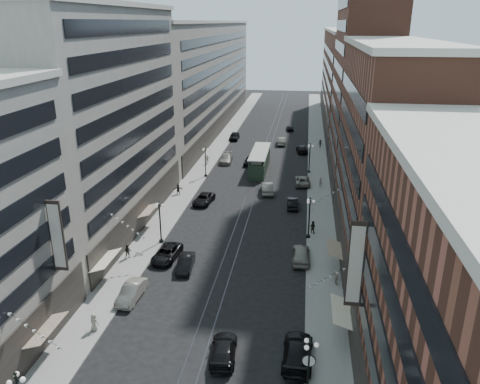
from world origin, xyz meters
The scene contains 41 objects.
ground centered at (0.00, 60.00, 0.00)m, with size 220.00×220.00×0.00m, color black.
sidewalk_west centered at (-11.00, 70.00, 0.07)m, with size 4.00×180.00×0.15m, color gray.
sidewalk_east centered at (11.00, 70.00, 0.07)m, with size 4.00×180.00×0.15m, color gray.
rail_west centered at (-0.70, 70.00, 0.01)m, with size 0.12×180.00×0.02m, color #2D2D33.
rail_east centered at (0.70, 70.00, 0.01)m, with size 0.12×180.00×0.02m, color #2D2D33.
building_west_mid centered at (-17.00, 33.00, 14.00)m, with size 8.00×36.00×28.00m, color gray.
building_west_far centered at (-17.00, 96.00, 13.00)m, with size 8.00×90.00×26.00m, color gray.
building_east_near centered at (17.00, -1.00, 10.00)m, with size 8.00×28.00×20.00m, color brown.
building_east_mid centered at (17.00, 28.00, 12.00)m, with size 8.00×30.00×24.00m, color brown.
building_east_tower centered at (17.00, 56.00, 21.00)m, with size 8.00×26.00×42.00m, color brown.
building_east_far centered at (17.00, 105.00, 12.00)m, with size 8.00×72.00×24.00m, color brown.
lamppost_sw_far centered at (-9.20, 28.00, 3.10)m, with size 1.03×1.14×5.52m.
lamppost_sw_mid centered at (-9.20, 55.00, 3.10)m, with size 1.03×1.14×5.52m.
lamppost_se_near centered at (9.20, 4.00, 3.22)m, with size 1.08×1.14×5.52m.
lamppost_se_far centered at (9.20, 32.00, 3.10)m, with size 1.03×1.14×5.52m.
lamppost_se_mid centered at (9.20, 60.00, 3.10)m, with size 1.03×1.14×5.52m.
streetcar centered at (0.00, 60.39, 1.74)m, with size 3.01×13.62×3.77m.
car_1 centered at (-8.38, 15.28, 0.80)m, with size 1.70×4.88×1.61m, color gray.
car_2 centered at (-7.27, 23.95, 0.74)m, with size 2.47×5.35×1.49m, color black.
car_3 centered at (8.40, 8.44, 0.87)m, with size 2.43×5.97×1.73m, color black.
car_4 centered at (8.36, 25.72, 0.88)m, with size 2.09×5.19×1.77m, color gray.
car_5 centered at (-4.50, 21.97, 0.76)m, with size 1.60×4.59×1.51m, color black.
car_6 centered at (2.31, 7.99, 0.75)m, with size 2.10×5.17×1.50m, color black.
pedestrian_1 centered at (-9.83, 9.76, 1.00)m, with size 0.83×0.45×1.70m, color #A19985.
pedestrian_2 centered at (-11.77, 23.29, 1.01)m, with size 0.84×0.46×1.72m, color black.
pedestrian_4 centered at (12.17, 20.80, 1.00)m, with size 1.00×0.45×1.70m, color #ADA390.
car_7 centered at (-6.80, 42.22, 0.72)m, with size 2.39×5.19×1.44m, color black.
car_8 centered at (-7.15, 64.65, 0.82)m, with size 2.30×5.67×1.64m, color gray.
car_9 centered at (-8.40, 83.74, 0.87)m, with size 2.06×5.12×1.74m, color black.
car_10 centered at (6.80, 42.41, 0.75)m, with size 1.58×4.54×1.50m, color black.
car_11 centered at (8.11, 53.20, 0.74)m, with size 2.45×5.32×1.48m, color gray.
car_12 centered at (7.66, 74.37, 0.76)m, with size 2.14×5.26×1.53m, color black.
car_13 centered at (-2.29, 63.80, 0.81)m, with size 1.91×4.74×1.62m, color black.
car_14 centered at (2.91, 80.52, 0.85)m, with size 1.79×5.14×1.69m, color slate.
pedestrian_5 centered at (-11.68, 45.34, 0.97)m, with size 1.53×0.44×1.65m, color black.
pedestrian_6 centered at (-10.50, 62.65, 1.07)m, with size 1.07×0.49×1.83m, color beige.
pedestrian_7 centered at (9.75, 33.48, 0.98)m, with size 0.80×0.44×1.66m, color black.
pedestrian_8 centered at (11.08, 52.15, 1.01)m, with size 0.63×0.41×1.72m, color #A69889.
pedestrian_9 centered at (11.60, 78.17, 1.08)m, with size 1.20×0.49×1.85m, color black.
car_extra_0 centered at (4.26, 95.24, 0.69)m, with size 1.63×4.05×1.38m, color black.
car_extra_1 centered at (2.49, 48.31, 0.87)m, with size 1.83×5.26×1.73m, color slate.
Camera 1 is at (8.14, -23.45, 26.38)m, focal length 35.00 mm.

